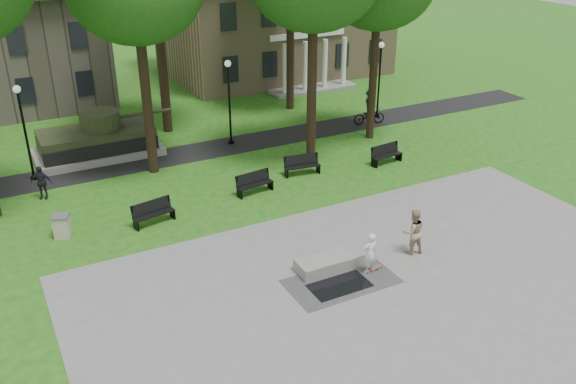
{
  "coord_description": "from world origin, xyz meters",
  "views": [
    {
      "loc": [
        -11.68,
        -17.7,
        12.36
      ],
      "look_at": [
        -0.99,
        2.58,
        1.4
      ],
      "focal_mm": 38.0,
      "sensor_mm": 36.0,
      "label": 1
    }
  ],
  "objects_px": {
    "concrete_block": "(326,264)",
    "skateboarder": "(370,253)",
    "park_bench_0": "(153,212)",
    "trash_bin": "(62,226)",
    "cyclist": "(369,110)",
    "friend_watching": "(413,232)"
  },
  "relations": [
    {
      "from": "friend_watching",
      "to": "trash_bin",
      "type": "height_order",
      "value": "friend_watching"
    },
    {
      "from": "friend_watching",
      "to": "park_bench_0",
      "type": "height_order",
      "value": "friend_watching"
    },
    {
      "from": "park_bench_0",
      "to": "trash_bin",
      "type": "bearing_deg",
      "value": 159.61
    },
    {
      "from": "skateboarder",
      "to": "friend_watching",
      "type": "bearing_deg",
      "value": -173.96
    },
    {
      "from": "skateboarder",
      "to": "friend_watching",
      "type": "height_order",
      "value": "friend_watching"
    },
    {
      "from": "trash_bin",
      "to": "concrete_block",
      "type": "bearing_deg",
      "value": -40.97
    },
    {
      "from": "concrete_block",
      "to": "skateboarder",
      "type": "bearing_deg",
      "value": -35.7
    },
    {
      "from": "concrete_block",
      "to": "skateboarder",
      "type": "height_order",
      "value": "skateboarder"
    },
    {
      "from": "concrete_block",
      "to": "park_bench_0",
      "type": "bearing_deg",
      "value": 125.15
    },
    {
      "from": "cyclist",
      "to": "trash_bin",
      "type": "distance_m",
      "value": 19.86
    },
    {
      "from": "park_bench_0",
      "to": "concrete_block",
      "type": "bearing_deg",
      "value": -65.7
    },
    {
      "from": "skateboarder",
      "to": "park_bench_0",
      "type": "distance_m",
      "value": 9.49
    },
    {
      "from": "skateboarder",
      "to": "park_bench_0",
      "type": "height_order",
      "value": "skateboarder"
    },
    {
      "from": "skateboarder",
      "to": "park_bench_0",
      "type": "bearing_deg",
      "value": -55.38
    },
    {
      "from": "friend_watching",
      "to": "cyclist",
      "type": "relative_size",
      "value": 0.86
    },
    {
      "from": "trash_bin",
      "to": "park_bench_0",
      "type": "bearing_deg",
      "value": -9.54
    },
    {
      "from": "concrete_block",
      "to": "cyclist",
      "type": "xyz_separation_m",
      "value": [
        10.81,
        12.86,
        0.63
      ]
    },
    {
      "from": "skateboarder",
      "to": "trash_bin",
      "type": "height_order",
      "value": "skateboarder"
    },
    {
      "from": "skateboarder",
      "to": "friend_watching",
      "type": "xyz_separation_m",
      "value": [
        2.26,
        0.39,
        0.11
      ]
    },
    {
      "from": "skateboarder",
      "to": "cyclist",
      "type": "xyz_separation_m",
      "value": [
        9.51,
        13.79,
        0.05
      ]
    },
    {
      "from": "trash_bin",
      "to": "skateboarder",
      "type": "bearing_deg",
      "value": -40.29
    },
    {
      "from": "friend_watching",
      "to": "concrete_block",
      "type": "bearing_deg",
      "value": 1.06
    }
  ]
}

